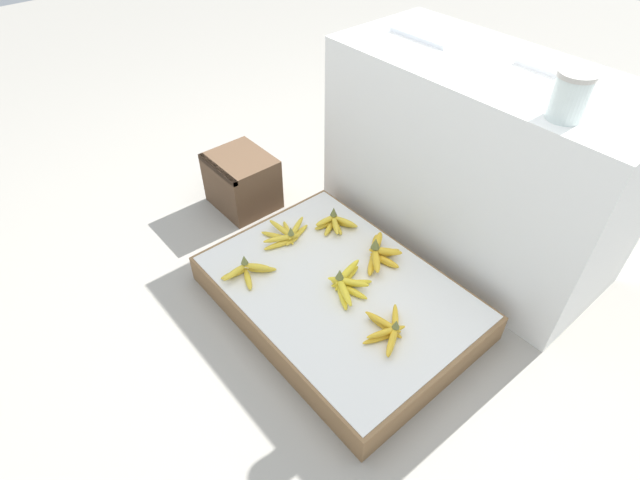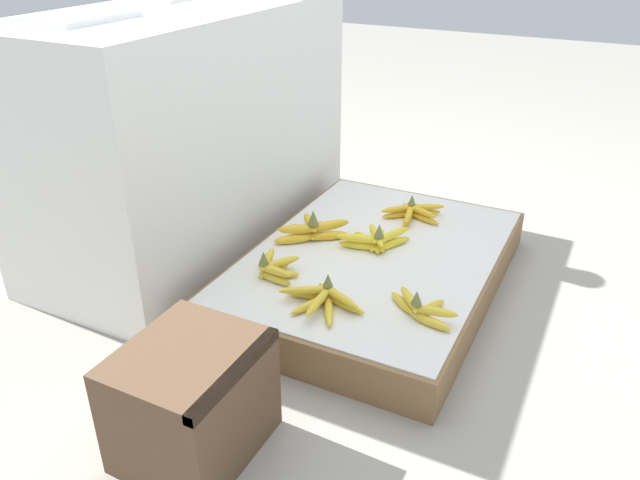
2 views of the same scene
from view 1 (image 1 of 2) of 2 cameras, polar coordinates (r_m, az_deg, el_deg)
ground_plane at (r=2.04m, az=2.09°, el=-7.64°), size 10.00×10.00×0.00m
display_platform at (r=1.99m, az=2.13°, el=-6.46°), size 1.04×0.73×0.13m
back_vendor_table at (r=2.19m, az=17.20°, el=8.57°), size 1.25×0.57×0.82m
wooden_crate at (r=2.49m, az=-8.91°, el=6.65°), size 0.31×0.27×0.27m
banana_bunch_front_left at (r=1.98m, az=-8.34°, el=-3.54°), size 0.14×0.21×0.09m
banana_bunch_middle_left at (r=2.13m, az=-3.85°, el=0.63°), size 0.17×0.25×0.08m
banana_bunch_middle_midleft at (r=1.91m, az=3.06°, el=-4.99°), size 0.18×0.21×0.10m
banana_bunch_middle_midright at (r=1.79m, az=7.90°, el=-10.15°), size 0.20×0.21×0.08m
banana_bunch_back_left at (r=2.17m, az=1.70°, el=1.92°), size 0.14×0.17×0.09m
banana_bunch_back_midleft at (r=2.04m, az=6.77°, el=-1.49°), size 0.21×0.21×0.11m
glass_jar at (r=1.68m, az=26.71°, el=14.53°), size 0.11×0.11×0.14m
foam_tray_white at (r=2.06m, az=25.29°, el=17.56°), size 0.24×0.16×0.02m
foam_tray_dark at (r=2.24m, az=12.76°, el=22.15°), size 0.29×0.21×0.02m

